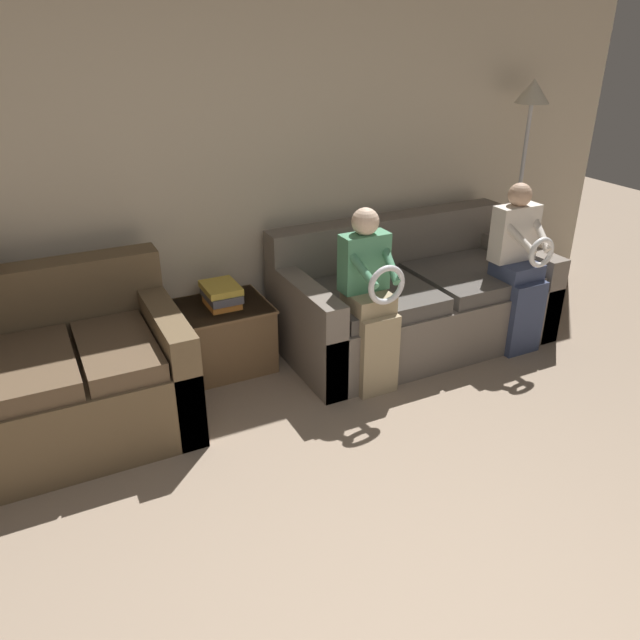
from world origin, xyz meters
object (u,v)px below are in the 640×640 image
Objects in this scene: floor_lamp at (528,129)px; book_stack at (221,295)px; couch_side at (40,385)px; couch_main at (411,301)px; child_right_seated at (520,263)px; child_left_seated at (371,294)px; side_shelf at (224,335)px.

book_stack is at bearing -179.36° from floor_lamp.
couch_side is at bearing -165.36° from book_stack.
child_right_seated is (0.61, -0.41, 0.34)m from couch_main.
child_left_seated is 1.23m from child_right_seated.
couch_side reaches higher than book_stack.
child_right_seated is at bearing 0.15° from child_left_seated.
book_stack is at bearing 169.91° from couch_main.
book_stack is 0.17× the size of floor_lamp.
couch_main is 1.41m from side_shelf.
side_shelf is at bearing -179.29° from floor_lamp.
child_left_seated is at bearing -40.44° from side_shelf.
couch_side is at bearing -165.44° from side_shelf.
child_right_seated is at bearing -6.15° from couch_side.
side_shelf is at bearing 170.06° from couch_main.
child_left_seated is 3.87× the size of book_stack.
couch_main is 1.09× the size of floor_lamp.
couch_main is 2.57m from couch_side.
child_left_seated reaches higher than couch_side.
child_left_seated reaches higher than book_stack.
floor_lamp reaches higher than side_shelf.
floor_lamp reaches higher than book_stack.
child_left_seated is 1.02m from book_stack.
couch_main is 0.81m from child_right_seated.
child_left_seated is 0.66× the size of floor_lamp.
side_shelf is 2.83m from floor_lamp.
side_shelf is at bearing 14.56° from couch_side.
child_left_seated is at bearing -10.02° from couch_side.
floor_lamp reaches higher than couch_side.
book_stack is (-1.99, 0.66, -0.11)m from child_right_seated.
couch_side is 1.25m from book_stack.
child_right_seated is 3.94× the size of book_stack.
couch_side is 3.93m from floor_lamp.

